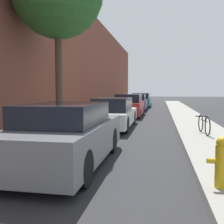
% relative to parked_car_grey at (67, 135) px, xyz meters
% --- Properties ---
extents(ground_plane, '(120.00, 120.00, 0.00)m').
position_rel_parked_car_grey_xyz_m(ground_plane, '(0.95, 9.59, -0.70)').
color(ground_plane, '#28282B').
extents(sidewalk_left, '(2.00, 52.00, 0.12)m').
position_rel_parked_car_grey_xyz_m(sidewalk_left, '(-1.95, 9.59, -0.64)').
color(sidewalk_left, gray).
rests_on(sidewalk_left, ground).
extents(sidewalk_right, '(2.00, 52.00, 0.12)m').
position_rel_parked_car_grey_xyz_m(sidewalk_right, '(3.85, 9.59, -0.64)').
color(sidewalk_right, gray).
rests_on(sidewalk_right, ground).
extents(building_facade_left, '(0.70, 52.00, 7.50)m').
position_rel_parked_car_grey_xyz_m(building_facade_left, '(-3.30, 9.59, 3.05)').
color(building_facade_left, brown).
rests_on(building_facade_left, ground).
extents(parked_car_grey, '(1.80, 4.39, 1.44)m').
position_rel_parked_car_grey_xyz_m(parked_car_grey, '(0.00, 0.00, 0.00)').
color(parked_car_grey, black).
rests_on(parked_car_grey, ground).
extents(parked_car_white, '(1.71, 4.65, 1.39)m').
position_rel_parked_car_grey_xyz_m(parked_car_white, '(0.01, 6.13, -0.04)').
color(parked_car_white, black).
rests_on(parked_car_white, ground).
extents(parked_car_red, '(1.76, 4.67, 1.49)m').
position_rel_parked_car_grey_xyz_m(parked_car_red, '(0.07, 11.77, 0.00)').
color(parked_car_red, black).
rests_on(parked_car_red, ground).
extents(parked_car_navy, '(1.87, 4.05, 1.43)m').
position_rel_parked_car_grey_xyz_m(parked_car_navy, '(0.01, 16.90, -0.02)').
color(parked_car_navy, black).
rests_on(parked_car_navy, ground).
extents(parked_car_teal, '(1.88, 4.36, 1.46)m').
position_rel_parked_car_grey_xyz_m(parked_car_teal, '(0.13, 21.72, -0.00)').
color(parked_car_teal, black).
rests_on(parked_car_teal, ground).
extents(parked_car_maroon, '(1.83, 3.97, 1.34)m').
position_rel_parked_car_grey_xyz_m(parked_car_maroon, '(-0.01, 27.08, -0.06)').
color(parked_car_maroon, black).
rests_on(parked_car_maroon, ground).
extents(fire_hydrant, '(0.49, 0.23, 0.86)m').
position_rel_parked_car_grey_xyz_m(fire_hydrant, '(3.16, -1.22, -0.14)').
color(fire_hydrant, gold).
rests_on(fire_hydrant, sidewalk_right).
extents(bicycle, '(0.44, 1.67, 0.68)m').
position_rel_parked_car_grey_xyz_m(bicycle, '(3.75, 4.44, -0.23)').
color(bicycle, black).
rests_on(bicycle, sidewalk_right).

